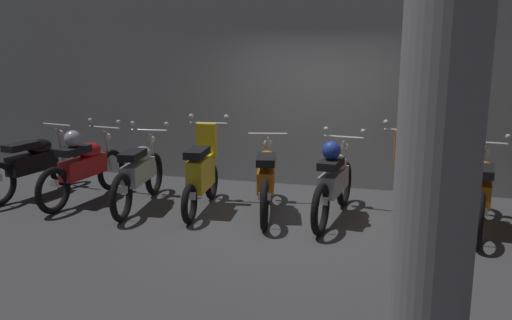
% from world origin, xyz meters
% --- Properties ---
extents(ground_plane, '(80.00, 80.00, 0.00)m').
position_xyz_m(ground_plane, '(0.00, 0.00, 0.00)').
color(ground_plane, '#424244').
extents(back_wall, '(16.20, 0.30, 3.22)m').
position_xyz_m(back_wall, '(0.00, 2.04, 1.61)').
color(back_wall, '#9EA0A3').
rests_on(back_wall, ground).
extents(motorbike_slot_0, '(0.62, 1.93, 1.03)m').
position_xyz_m(motorbike_slot_0, '(-4.09, 0.28, 0.49)').
color(motorbike_slot_0, black).
rests_on(motorbike_slot_0, ground).
extents(motorbike_slot_1, '(0.59, 1.95, 1.15)m').
position_xyz_m(motorbike_slot_1, '(-3.19, 0.20, 0.53)').
color(motorbike_slot_1, black).
rests_on(motorbike_slot_1, ground).
extents(motorbike_slot_2, '(0.59, 1.95, 1.15)m').
position_xyz_m(motorbike_slot_2, '(-2.28, 0.14, 0.49)').
color(motorbike_slot_2, black).
rests_on(motorbike_slot_2, ground).
extents(motorbike_slot_3, '(0.59, 1.68, 1.29)m').
position_xyz_m(motorbike_slot_3, '(-1.37, 0.22, 0.53)').
color(motorbike_slot_3, black).
rests_on(motorbike_slot_3, ground).
extents(motorbike_slot_4, '(0.62, 1.93, 1.03)m').
position_xyz_m(motorbike_slot_4, '(-0.46, 0.28, 0.49)').
color(motorbike_slot_4, black).
rests_on(motorbike_slot_4, ground).
extents(motorbike_slot_5, '(0.59, 1.95, 1.15)m').
position_xyz_m(motorbike_slot_5, '(0.46, 0.26, 0.53)').
color(motorbike_slot_5, black).
rests_on(motorbike_slot_5, ground).
extents(motorbike_slot_6, '(0.59, 1.68, 1.29)m').
position_xyz_m(motorbike_slot_6, '(1.36, 0.29, 0.57)').
color(motorbike_slot_6, black).
rests_on(motorbike_slot_6, ground).
extents(motorbike_slot_7, '(0.58, 1.94, 1.15)m').
position_xyz_m(motorbike_slot_7, '(2.28, 0.32, 0.49)').
color(motorbike_slot_7, black).
rests_on(motorbike_slot_7, ground).
extents(support_pillar, '(0.57, 0.57, 3.22)m').
position_xyz_m(support_pillar, '(1.50, -2.93, 1.61)').
color(support_pillar, gray).
rests_on(support_pillar, ground).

